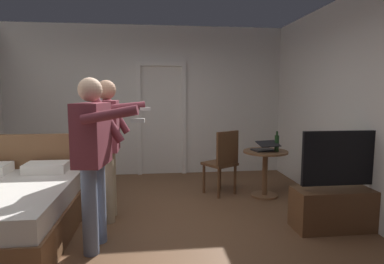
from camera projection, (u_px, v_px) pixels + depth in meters
ground_plane at (145, 230)px, 3.75m from camera, size 5.78×5.78×0.00m
wall_back at (147, 101)px, 6.23m from camera, size 5.40×0.12×2.79m
wall_right at (367, 106)px, 3.89m from camera, size 0.12×5.50×2.79m
doorway_frame at (161, 111)px, 6.21m from camera, size 0.93×0.08×2.13m
tv_flatscreen at (344, 201)px, 3.76m from camera, size 1.17×0.40×1.14m
side_table at (265, 166)px, 4.91m from camera, size 0.66×0.66×0.70m
laptop at (265, 148)px, 4.83m from camera, size 0.38×0.39×0.16m
bottle_on_table at (277, 143)px, 4.80m from camera, size 0.06×0.06×0.30m
wooden_chair at (223, 160)px, 4.99m from camera, size 0.58×0.58×0.99m
person_blue_shirt at (93, 150)px, 3.21m from camera, size 0.69×0.70×1.70m
person_striped_shirt at (109, 140)px, 3.98m from camera, size 0.66×0.56×1.71m
suitcase_dark at (70, 178)px, 5.15m from camera, size 0.67×0.50×0.46m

